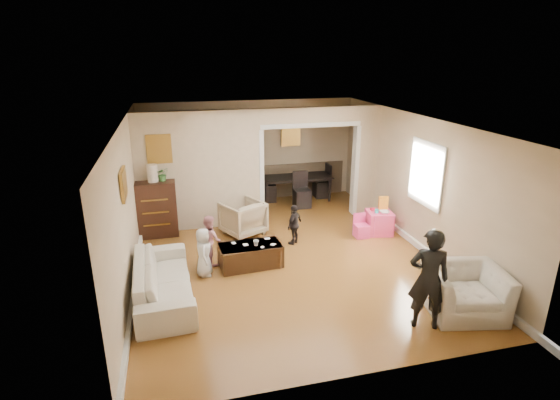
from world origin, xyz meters
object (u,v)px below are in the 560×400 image
object	(u,v)px
child_kneel_a	(204,252)
child_kneel_b	(210,240)
play_table	(379,222)
sofa	(163,280)
table_lamp	(152,173)
adult_person	(429,279)
dresser	(156,209)
coffee_table	(250,255)
coffee_cup	(256,243)
armchair_front	(465,291)
child_toddler	(294,224)
armchair_back	(243,218)
dining_table	(295,187)
cyan_cup	(377,211)

from	to	relation	value
child_kneel_a	child_kneel_b	world-z (taller)	child_kneel_b
play_table	sofa	bearing A→B (deg)	-160.66
child_kneel_a	child_kneel_b	distance (m)	0.48
table_lamp	adult_person	distance (m)	5.78
dresser	coffee_table	bearing A→B (deg)	-48.78
coffee_table	child_kneel_a	xyz separation A→B (m)	(-0.85, -0.15, 0.23)
coffee_cup	child_kneel_a	world-z (taller)	child_kneel_a
armchair_front	child_toddler	xyz separation A→B (m)	(-1.79, 3.02, 0.07)
sofa	child_kneel_a	xyz separation A→B (m)	(0.69, 0.61, 0.12)
sofa	armchair_back	xyz separation A→B (m)	(1.66, 2.27, 0.05)
armchair_front	dining_table	world-z (taller)	armchair_front
coffee_table	child_kneel_b	xyz separation A→B (m)	(-0.70, 0.30, 0.26)
child_kneel_b	dresser	bearing A→B (deg)	6.51
play_table	child_kneel_b	distance (m)	3.72
play_table	dining_table	world-z (taller)	dining_table
dresser	adult_person	distance (m)	5.75
sofa	coffee_table	bearing A→B (deg)	-66.25
sofa	armchair_front	world-z (taller)	armchair_front
dresser	child_kneel_a	xyz separation A→B (m)	(0.83, -2.07, -0.16)
child_kneel_a	sofa	bearing A→B (deg)	136.47
armchair_back	dining_table	size ratio (longest dim) A/B	0.43
dining_table	coffee_table	bearing A→B (deg)	-115.46
armchair_front	coffee_cup	distance (m)	3.53
table_lamp	child_kneel_b	size ratio (longest dim) A/B	0.38
armchair_back	dining_table	bearing A→B (deg)	-157.19
armchair_front	child_kneel_b	bearing A→B (deg)	155.61
cyan_cup	coffee_cup	bearing A→B (deg)	-163.34
armchair_back	play_table	world-z (taller)	armchair_back
cyan_cup	child_toddler	xyz separation A→B (m)	(-1.83, -0.03, -0.12)
armchair_front	coffee_cup	size ratio (longest dim) A/B	10.57
play_table	adult_person	world-z (taller)	adult_person
play_table	child_toddler	distance (m)	1.94
dining_table	adult_person	distance (m)	5.98
coffee_cup	child_kneel_a	distance (m)	0.96
child_kneel_a	child_kneel_b	xyz separation A→B (m)	(0.15, 0.45, 0.03)
table_lamp	child_kneel_a	xyz separation A→B (m)	(0.83, -2.07, -0.94)
coffee_cup	child_toddler	xyz separation A→B (m)	(0.95, 0.80, -0.05)
dresser	child_kneel_b	xyz separation A→B (m)	(0.98, -1.62, -0.13)
dresser	table_lamp	size ratio (longest dim) A/B	3.32
armchair_back	child_toddler	distance (m)	1.21
sofa	child_kneel_b	xyz separation A→B (m)	(0.84, 1.06, 0.15)
armchair_front	dresser	bearing A→B (deg)	148.77
sofa	armchair_back	distance (m)	2.81
armchair_back	cyan_cup	world-z (taller)	armchair_back
coffee_table	dining_table	size ratio (longest dim) A/B	0.60
armchair_front	armchair_back	bearing A→B (deg)	137.34
dining_table	child_kneel_b	xyz separation A→B (m)	(-2.56, -3.22, 0.14)
play_table	dining_table	bearing A→B (deg)	112.69
play_table	adult_person	xyz separation A→B (m)	(-0.90, -3.27, 0.51)
armchair_front	coffee_table	distance (m)	3.64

